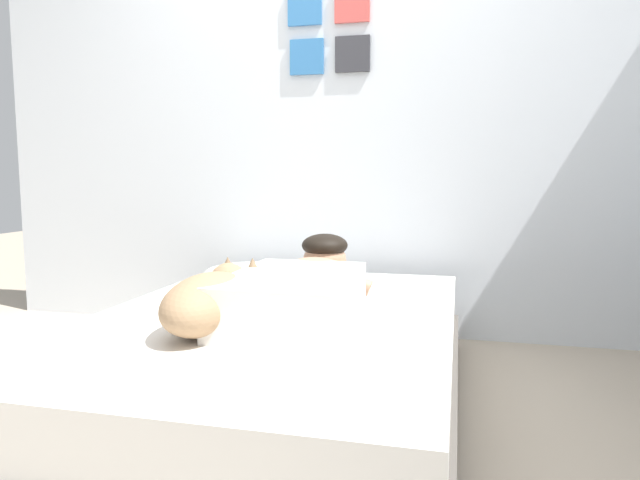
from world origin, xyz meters
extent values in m
plane|color=tan|center=(0.00, 0.00, 0.00)|extent=(12.30, 12.30, 0.00)
cube|color=silver|center=(0.00, 1.40, 1.25)|extent=(4.15, 0.10, 2.50)
cube|color=#3372B2|center=(-0.13, 1.34, 1.55)|extent=(0.19, 0.02, 0.19)
cube|color=#333338|center=(0.13, 1.34, 1.56)|extent=(0.19, 0.02, 0.19)
cube|color=#3372B2|center=(-0.14, 1.34, 1.82)|extent=(0.19, 0.02, 0.19)
cube|color=#CC4C47|center=(0.12, 1.34, 1.82)|extent=(0.19, 0.02, 0.19)
cube|color=#4C4742|center=(0.04, 0.22, 0.08)|extent=(1.36, 2.00, 0.17)
cube|color=silver|center=(0.04, 0.22, 0.27)|extent=(1.32, 1.94, 0.21)
ellipsoid|color=white|center=(-0.21, 0.71, 0.43)|extent=(0.52, 0.32, 0.11)
cube|color=silver|center=(0.15, 0.09, 0.47)|extent=(0.42, 0.64, 0.18)
ellipsoid|color=tan|center=(0.15, 0.43, 0.49)|extent=(0.32, 0.20, 0.16)
sphere|color=tan|center=(0.15, 0.59, 0.53)|extent=(0.19, 0.19, 0.19)
ellipsoid|color=black|center=(0.15, 0.59, 0.60)|extent=(0.20, 0.20, 0.10)
cylinder|color=tan|center=(0.05, 0.57, 0.46)|extent=(0.23, 0.07, 0.14)
cylinder|color=tan|center=(0.25, 0.57, 0.46)|extent=(0.23, 0.07, 0.14)
ellipsoid|color=#9E7A56|center=(-0.09, -0.09, 0.48)|extent=(0.26, 0.48, 0.20)
sphere|color=#9E7A56|center=(-0.12, 0.17, 0.50)|extent=(0.15, 0.15, 0.15)
cone|color=#7E6145|center=(-0.14, 0.19, 0.57)|extent=(0.05, 0.05, 0.05)
cone|color=#7E6145|center=(-0.04, 0.19, 0.57)|extent=(0.05, 0.05, 0.05)
cylinder|color=#D84C47|center=(0.22, 0.63, 0.41)|extent=(0.09, 0.09, 0.07)
torus|color=#D84C47|center=(0.27, 0.63, 0.41)|extent=(0.05, 0.01, 0.05)
cube|color=black|center=(0.10, 0.23, 0.38)|extent=(0.07, 0.14, 0.01)
camera|label=1|loc=(0.71, -1.80, 0.90)|focal=31.92mm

